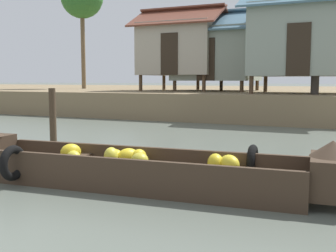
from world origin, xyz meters
TOP-DOWN VIEW (x-y plane):
  - ground_plane at (0.00, 10.00)m, footprint 300.00×300.00m
  - riverbank_strip at (0.00, 22.96)m, footprint 160.00×20.00m
  - banana_boat at (1.13, 4.34)m, footprint 5.96×2.01m
  - stilt_house_left at (-3.36, 17.20)m, footprint 4.15×3.43m
  - stilt_house_mid_left at (-1.78, 17.70)m, footprint 4.15×3.92m
  - stilt_house_mid_right at (2.23, 15.61)m, footprint 4.39×3.57m
  - vendor_person at (2.77, 14.58)m, footprint 0.44×0.44m
  - mooring_post at (-1.65, 5.93)m, footprint 0.14×0.14m

SIDE VIEW (x-z plane):
  - ground_plane at x=0.00m, z-range 0.00..0.00m
  - banana_boat at x=1.13m, z-range -0.13..0.68m
  - riverbank_strip at x=0.00m, z-range 0.00..1.03m
  - mooring_post at x=-1.65m, z-range 0.00..1.37m
  - vendor_person at x=2.77m, z-range 1.12..2.78m
  - stilt_house_mid_left at x=-1.78m, z-range 0.91..4.57m
  - stilt_house_left at x=-3.36m, z-range 1.07..4.93m
  - stilt_house_mid_right at x=2.23m, z-range 1.04..5.09m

